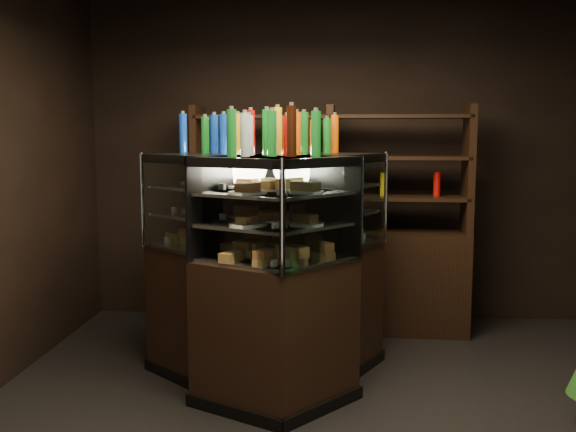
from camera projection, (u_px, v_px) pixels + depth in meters
The scene contains 5 objects.
room_shell at pixel (373, 99), 3.51m from camera, with size 5.02×5.02×3.01m.
display_case at pixel (271, 309), 4.49m from camera, with size 1.82×1.66×1.62m.
food_display at pixel (271, 212), 4.40m from camera, with size 1.31×1.27×0.49m.
bottles_top at pixel (270, 134), 4.34m from camera, with size 1.14×1.13×0.30m.
back_shelving at pixel (330, 263), 5.73m from camera, with size 2.44×0.52×2.00m.
Camera 1 is at (-0.23, -3.59, 1.75)m, focal length 40.00 mm.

